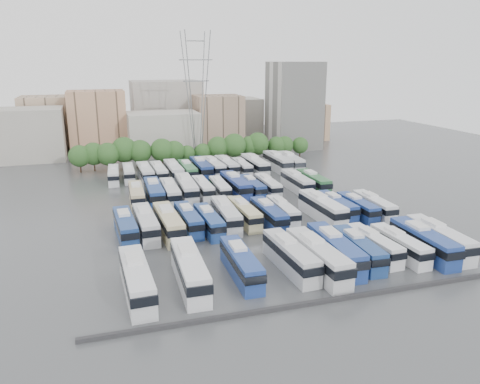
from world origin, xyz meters
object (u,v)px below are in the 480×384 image
object	(u,v)px
bus_r3_s5	(187,170)
bus_r3_s6	(201,168)
bus_r1_s3	(188,219)
bus_r1_s10	(322,208)
bus_r3_s7	(213,167)
bus_r0_s0	(137,279)
bus_r0_s13	(439,238)
bus_r1_s5	(226,215)
bus_r2_s7	(236,185)
apartment_tower	(294,106)
bus_r3_s10	(255,165)
bus_r0_s7	(317,256)
bus_r2_s1	(137,195)
bus_r0_s8	(335,249)
bus_r2_s11	(297,182)
bus_r0_s11	(400,245)
bus_r3_s3	(159,172)
bus_r0_s10	(374,244)
bus_r2_s8	(252,187)
bus_r1_s4	(209,221)
bus_r2_s3	(170,192)
bus_r2_s9	(268,185)
bus_r3_s4	(174,171)
bus_r3_s1	(129,173)
bus_r0_s2	(190,269)
bus_r1_s13	(374,205)
bus_r0_s9	(358,249)
bus_r2_s4	(186,188)
bus_r1_s2	(168,223)
bus_r1_s12	(357,207)
electricity_pylon	(196,90)
bus_r2_s5	(203,188)
bus_r0_s4	(241,263)
bus_r3_s12	(278,162)
bus_r1_s0	(125,226)
bus_r3_s13	(291,162)
bus_r3_s2	(145,173)
bus_r1_s6	(244,213)
bus_r2_s2	(154,192)
bus_r0_s6	(290,256)
bus_r2_s6	(220,188)
bus_r3_s9	(242,167)
bus_r1_s8	(283,211)

from	to	relation	value
bus_r3_s5	bus_r3_s6	size ratio (longest dim) A/B	0.91
bus_r1_s3	bus_r3_s5	bearing A→B (deg)	77.45
bus_r1_s10	bus_r3_s7	world-z (taller)	bus_r1_s10
bus_r0_s0	bus_r0_s13	distance (m)	42.58
bus_r1_s5	bus_r2_s7	bearing A→B (deg)	70.57
apartment_tower	bus_r3_s10	xyz separation A→B (m)	(-22.51, -29.20, -10.92)
bus_r0_s7	bus_r2_s1	bearing A→B (deg)	116.41
bus_r0_s8	bus_r2_s11	distance (m)	36.49
bus_r0_s11	bus_r3_s3	distance (m)	59.48
bus_r0_s10	bus_r2_s11	xyz separation A→B (m)	(3.51, 34.38, 0.18)
bus_r1_s10	bus_r2_s8	xyz separation A→B (m)	(-6.87, 17.73, -0.32)
bus_r0_s8	bus_r1_s4	size ratio (longest dim) A/B	1.18
bus_r0_s0	bus_r2_s3	bearing A→B (deg)	73.35
bus_r3_s7	bus_r2_s9	bearing A→B (deg)	-72.88
bus_r3_s4	bus_r3_s1	bearing A→B (deg)	166.77
bus_r0_s13	bus_r1_s4	bearing A→B (deg)	151.48
bus_r0_s2	bus_r1_s13	distance (m)	40.13
bus_r1_s5	bus_r1_s13	bearing A→B (deg)	-2.90
bus_r1_s3	bus_r2_s1	world-z (taller)	bus_r2_s1
bus_r0_s9	bus_r2_s4	world-z (taller)	bus_r2_s4
bus_r0_s8	bus_r1_s13	distance (m)	23.33
bus_r1_s2	bus_r1_s12	size ratio (longest dim) A/B	1.18
bus_r3_s6	electricity_pylon	bearing A→B (deg)	79.48
bus_r3_s4	bus_r3_s7	xyz separation A→B (m)	(9.68, 1.12, -0.01)
bus_r0_s11	bus_r2_s4	distance (m)	43.66
apartment_tower	bus_r3_s6	distance (m)	46.98
bus_r2_s3	bus_r2_s5	world-z (taller)	bus_r2_s3
bus_r0_s4	bus_r1_s5	size ratio (longest dim) A/B	0.97
bus_r0_s8	bus_r1_s5	world-z (taller)	bus_r0_s8
bus_r3_s1	bus_r3_s12	world-z (taller)	bus_r3_s12
bus_r1_s0	bus_r3_s12	bearing A→B (deg)	39.58
bus_r3_s5	bus_r1_s12	bearing A→B (deg)	-57.35
bus_r1_s0	bus_r3_s13	world-z (taller)	bus_r3_s13
electricity_pylon	bus_r2_s7	size ratio (longest dim) A/B	2.55
bus_r1_s0	bus_r2_s9	bearing A→B (deg)	26.60
bus_r0_s2	bus_r3_s2	world-z (taller)	bus_r0_s2
bus_r0_s0	bus_r1_s2	xyz separation A→B (m)	(6.52, 18.46, -0.04)
bus_r3_s5	bus_r3_s12	world-z (taller)	bus_r3_s12
bus_r1_s6	bus_r2_s2	bearing A→B (deg)	126.53
bus_r0_s6	bus_r0_s7	xyz separation A→B (m)	(3.11, -1.53, 0.13)
bus_r1_s3	bus_r3_s3	world-z (taller)	bus_r3_s3
apartment_tower	bus_r0_s0	bearing A→B (deg)	-123.73
bus_r1_s2	bus_r2_s6	size ratio (longest dim) A/B	1.20
bus_r0_s8	bus_r0_s9	xyz separation A→B (m)	(3.42, -0.18, -0.25)
electricity_pylon	bus_r1_s0	xyz separation A→B (m)	(-23.34, -55.64, -16.78)
apartment_tower	bus_r2_s1	xyz separation A→B (m)	(-52.14, -46.39, -11.18)
bus_r2_s4	bus_r3_s9	size ratio (longest dim) A/B	1.21
bus_r2_s6	bus_r0_s2	bearing A→B (deg)	-108.56
bus_r0_s8	bus_r1_s5	size ratio (longest dim) A/B	1.08
bus_r1_s2	bus_r1_s8	bearing A→B (deg)	1.28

